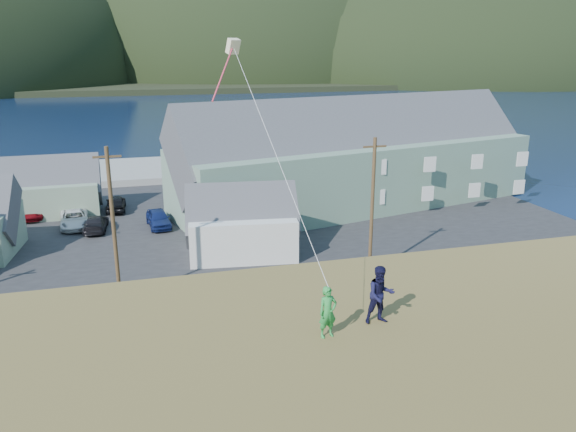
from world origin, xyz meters
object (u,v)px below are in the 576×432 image
Objects in this scene: shed_white at (242,223)px; kite_flyer_navy at (381,295)px; lodge at (358,156)px; kite_flyer_green at (328,312)px; wharf at (108,173)px; shed_palegreen_far at (44,188)px.

kite_flyer_navy is at bearing -84.42° from shed_white.
kite_flyer_green is (-16.34, -37.47, 2.95)m from lodge.
kite_flyer_navy is (10.24, -57.80, 7.65)m from wharf.
kite_flyer_green is (-2.45, -26.26, 5.41)m from shed_white.
shed_palegreen_far is at bearing -106.98° from wharf.
wharf is 0.67× the size of lodge.
kite_flyer_navy is (-14.54, -37.07, 3.09)m from lodge.
lodge is 30.18m from shed_palegreen_far.
shed_palegreen_far is 44.53m from kite_flyer_navy.
shed_white is (-13.89, -11.21, -2.46)m from lodge.
kite_flyer_green is (13.42, -41.88, 5.35)m from shed_palegreen_far.
shed_white is at bearing -46.27° from shed_palegreen_far.
kite_flyer_navy is at bearing -71.57° from shed_palegreen_far.
kite_flyer_navy is (1.80, 0.40, 0.14)m from kite_flyer_green.
wharf is 32.63m from lodge.
shed_palegreen_far is at bearing 112.15° from kite_flyer_navy.
shed_white is (10.88, -31.94, 2.11)m from wharf.
kite_flyer_green is at bearing -88.31° from shed_white.
shed_palegreen_far is 5.71× the size of kite_flyer_navy.
kite_flyer_green reaches higher than shed_palegreen_far.
wharf is 33.81m from shed_white.
shed_white is at bearing 90.57° from kite_flyer_navy.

